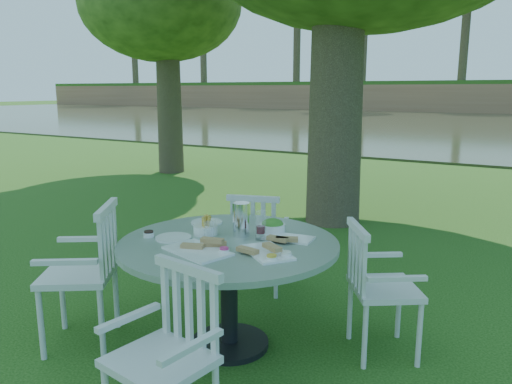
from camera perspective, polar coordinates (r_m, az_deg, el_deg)
ground at (r=4.83m, az=-1.23°, el=-10.35°), size 140.00×140.00×0.00m
table at (r=3.49m, az=-3.14°, el=-7.75°), size 1.52×1.52×0.78m
chair_ne at (r=3.53m, az=13.09°, el=-9.71°), size 0.62×0.63×0.92m
chair_nw at (r=4.44m, az=-0.03°, el=-4.97°), size 0.57×0.55×0.91m
chair_sw at (r=3.74m, az=-18.22°, el=-7.79°), size 0.69×0.70×1.02m
chair_se at (r=2.68m, az=-9.41°, el=-16.55°), size 0.53×0.51×0.93m
tableware at (r=3.49m, az=-2.43°, el=-4.59°), size 1.16×0.93×0.24m
river at (r=26.97m, az=25.65°, el=6.66°), size 100.00×28.00×0.12m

